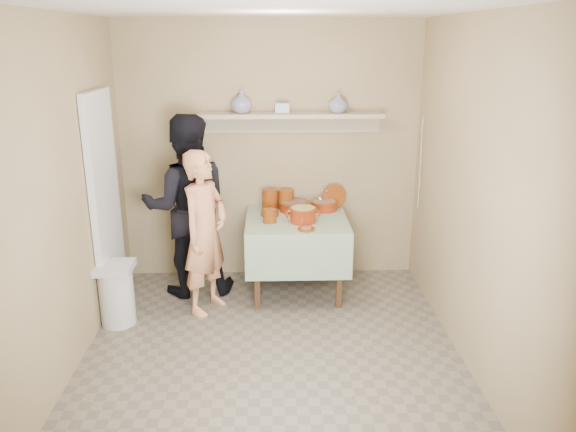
{
  "coord_description": "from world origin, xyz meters",
  "views": [
    {
      "loc": [
        0.0,
        -3.85,
        2.42
      ],
      "look_at": [
        0.15,
        0.75,
        0.95
      ],
      "focal_mm": 35.0,
      "sensor_mm": 36.0,
      "label": 1
    }
  ],
  "objects_px": {
    "person_cook": "(205,233)",
    "person_helper": "(187,206)",
    "cazuela_rice": "(303,213)",
    "serving_table": "(297,230)",
    "trash_bin": "(117,294)"
  },
  "relations": [
    {
      "from": "serving_table",
      "to": "trash_bin",
      "type": "distance_m",
      "value": 1.76
    },
    {
      "from": "cazuela_rice",
      "to": "trash_bin",
      "type": "height_order",
      "value": "cazuela_rice"
    },
    {
      "from": "person_cook",
      "to": "person_helper",
      "type": "xyz_separation_m",
      "value": [
        -0.21,
        0.4,
        0.13
      ]
    },
    {
      "from": "cazuela_rice",
      "to": "trash_bin",
      "type": "relative_size",
      "value": 0.59
    },
    {
      "from": "person_helper",
      "to": "serving_table",
      "type": "height_order",
      "value": "person_helper"
    },
    {
      "from": "person_cook",
      "to": "cazuela_rice",
      "type": "height_order",
      "value": "person_cook"
    },
    {
      "from": "person_helper",
      "to": "trash_bin",
      "type": "xyz_separation_m",
      "value": [
        -0.56,
        -0.65,
        -0.6
      ]
    },
    {
      "from": "person_cook",
      "to": "cazuela_rice",
      "type": "bearing_deg",
      "value": -45.01
    },
    {
      "from": "serving_table",
      "to": "cazuela_rice",
      "type": "xyz_separation_m",
      "value": [
        0.05,
        -0.13,
        0.2
      ]
    },
    {
      "from": "serving_table",
      "to": "person_cook",
      "type": "bearing_deg",
      "value": -155.64
    },
    {
      "from": "trash_bin",
      "to": "cazuela_rice",
      "type": "bearing_deg",
      "value": 16.73
    },
    {
      "from": "person_cook",
      "to": "person_helper",
      "type": "bearing_deg",
      "value": 56.99
    },
    {
      "from": "person_helper",
      "to": "cazuela_rice",
      "type": "xyz_separation_m",
      "value": [
        1.1,
        -0.15,
        -0.03
      ]
    },
    {
      "from": "trash_bin",
      "to": "person_helper",
      "type": "bearing_deg",
      "value": 49.48
    },
    {
      "from": "serving_table",
      "to": "trash_bin",
      "type": "height_order",
      "value": "serving_table"
    }
  ]
}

